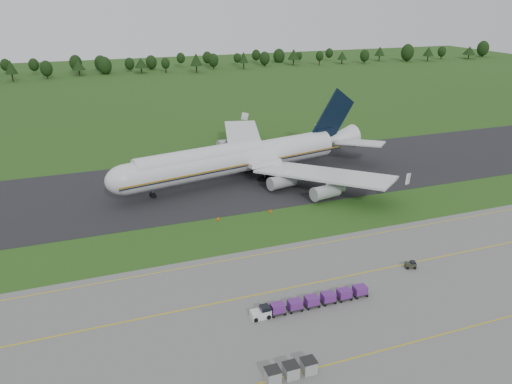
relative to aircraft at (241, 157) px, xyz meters
name	(u,v)px	position (x,y,z in m)	size (l,w,h in m)	color
ground	(250,230)	(-7.73, -28.64, -5.78)	(600.00, 600.00, 0.00)	#234916
apron	(331,331)	(-7.73, -62.64, -5.75)	(300.00, 52.00, 0.06)	slate
taxiway	(212,184)	(-7.73, -0.64, -5.74)	(300.00, 40.00, 0.08)	black
apron_markings	(309,303)	(-7.73, -55.63, -5.72)	(300.00, 30.20, 0.01)	gold
tree_line	(126,64)	(-5.89, 190.89, 0.46)	(530.26, 22.13, 11.50)	black
aircraft	(241,157)	(0.00, 0.00, 0.00)	(72.33, 68.88, 20.24)	silver
baggage_train	(310,302)	(-8.05, -56.38, -4.82)	(19.02, 1.73, 1.66)	silver
utility_cart	(410,265)	(13.23, -52.00, -5.24)	(2.02, 1.59, 0.97)	#292C1E
uld_row	(291,370)	(-16.62, -68.86, -4.83)	(6.60, 1.80, 1.78)	#969696
edge_markers	(245,215)	(-6.49, -21.94, -5.51)	(12.14, 0.30, 0.60)	#FC5507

